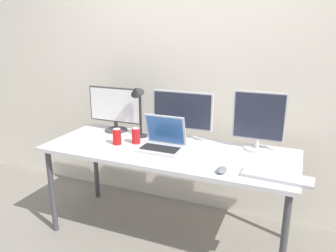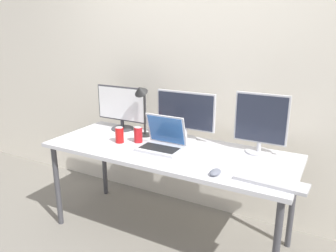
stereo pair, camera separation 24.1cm
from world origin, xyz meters
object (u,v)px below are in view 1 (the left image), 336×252
(keyboard_main, at_px, (277,177))
(laptop_silver, at_px, (163,141))
(soda_can_near_keyboard, at_px, (136,136))
(soda_can_by_laptop, at_px, (117,137))
(monitor_center, at_px, (182,113))
(mouse_by_keyboard, at_px, (222,170))
(work_desk, at_px, (168,156))
(monitor_right, at_px, (259,120))
(desk_lamp, at_px, (138,101))
(monitor_left, at_px, (115,108))

(keyboard_main, bearing_deg, laptop_silver, 170.14)
(soda_can_near_keyboard, height_order, soda_can_by_laptop, same)
(keyboard_main, relative_size, soda_can_near_keyboard, 3.31)
(monitor_center, distance_m, keyboard_main, 0.94)
(mouse_by_keyboard, height_order, soda_can_near_keyboard, soda_can_near_keyboard)
(soda_can_near_keyboard, bearing_deg, work_desk, -4.55)
(monitor_right, bearing_deg, soda_can_near_keyboard, -165.84)
(desk_lamp, bearing_deg, monitor_center, 18.84)
(monitor_right, distance_m, laptop_silver, 0.73)
(monitor_left, relative_size, laptop_silver, 1.55)
(monitor_right, bearing_deg, work_desk, -158.02)
(monitor_center, height_order, monitor_right, monitor_right)
(keyboard_main, bearing_deg, soda_can_by_laptop, 176.00)
(monitor_left, relative_size, soda_can_near_keyboard, 3.95)
(laptop_silver, distance_m, mouse_by_keyboard, 0.57)
(monitor_right, xyz_separation_m, desk_lamp, (-0.94, -0.10, 0.08))
(monitor_center, xyz_separation_m, mouse_by_keyboard, (0.46, -0.52, -0.20))
(work_desk, relative_size, soda_can_by_laptop, 14.98)
(keyboard_main, height_order, mouse_by_keyboard, mouse_by_keyboard)
(monitor_center, relative_size, laptop_silver, 1.56)
(work_desk, bearing_deg, keyboard_main, -14.91)
(monitor_center, bearing_deg, soda_can_by_laptop, -143.34)
(monitor_left, relative_size, keyboard_main, 1.19)
(soda_can_by_laptop, bearing_deg, soda_can_near_keyboard, 31.01)
(monitor_right, bearing_deg, monitor_center, 178.75)
(monitor_left, xyz_separation_m, monitor_center, (0.62, 0.02, 0.01))
(monitor_center, relative_size, soda_can_by_laptop, 3.97)
(laptop_silver, relative_size, keyboard_main, 0.77)
(laptop_silver, xyz_separation_m, soda_can_near_keyboard, (-0.24, 0.04, 0.00))
(monitor_right, xyz_separation_m, laptop_silver, (-0.65, -0.26, -0.17))
(monitor_right, relative_size, laptop_silver, 1.37)
(work_desk, xyz_separation_m, soda_can_near_keyboard, (-0.28, 0.02, 0.12))
(mouse_by_keyboard, xyz_separation_m, soda_can_near_keyboard, (-0.75, 0.28, 0.05))
(mouse_by_keyboard, relative_size, soda_can_near_keyboard, 0.81)
(work_desk, relative_size, monitor_left, 3.80)
(monitor_right, height_order, keyboard_main, monitor_right)
(work_desk, xyz_separation_m, laptop_silver, (-0.04, -0.01, 0.12))
(monitor_left, relative_size, monitor_right, 1.14)
(monitor_left, height_order, desk_lamp, desk_lamp)
(soda_can_near_keyboard, bearing_deg, laptop_silver, -8.41)
(monitor_left, bearing_deg, soda_can_by_laptop, -57.25)
(laptop_silver, height_order, desk_lamp, desk_lamp)
(work_desk, distance_m, desk_lamp, 0.51)
(monitor_right, distance_m, soda_can_by_laptop, 1.08)
(monitor_left, height_order, monitor_center, monitor_center)
(mouse_by_keyboard, bearing_deg, monitor_right, 79.20)
(keyboard_main, distance_m, mouse_by_keyboard, 0.33)
(soda_can_by_laptop, relative_size, desk_lamp, 0.28)
(monitor_center, height_order, soda_can_by_laptop, monitor_center)
(keyboard_main, bearing_deg, soda_can_near_keyboard, 171.24)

